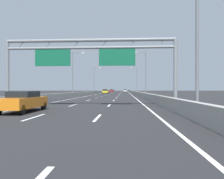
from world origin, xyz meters
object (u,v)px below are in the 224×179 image
streetlamp_left_mid (74,71)px  streetlamp_left_far (95,79)px  sign_gantry (88,55)px  streetlamp_right_near (193,27)px  white_car (125,91)px  yellow_car (105,91)px  streetlamp_right_far (136,78)px  orange_car (24,101)px  streetlamp_right_mid (145,71)px  red_car (112,91)px

streetlamp_left_mid → streetlamp_left_far: bearing=90.0°
sign_gantry → streetlamp_right_near: streetlamp_right_near is taller
sign_gantry → white_car: bearing=87.8°
streetlamp_right_near → yellow_car: size_ratio=2.10×
streetlamp_right_far → orange_car: (-11.22, -61.45, -4.63)m
streetlamp_left_far → white_car: size_ratio=2.09×
sign_gantry → streetlamp_left_far: streetlamp_left_far is taller
streetlamp_left_mid → orange_car: 30.65m
streetlamp_right_mid → red_car: (-10.87, 65.67, -4.65)m
streetlamp_right_mid → streetlamp_left_far: 34.76m
streetlamp_left_mid → streetlamp_right_mid: (14.93, 0.00, 0.00)m
streetlamp_right_near → streetlamp_left_far: (-14.93, 62.78, 0.00)m
streetlamp_left_far → yellow_car: 6.18m
streetlamp_right_mid → red_car: streetlamp_right_mid is taller
streetlamp_right_near → yellow_car: 63.00m
streetlamp_right_near → orange_car: (-11.22, 1.32, -4.63)m
streetlamp_right_far → red_car: 36.27m
streetlamp_left_far → red_car: (4.06, 34.29, -4.65)m
streetlamp_right_mid → streetlamp_right_far: 31.39m
streetlamp_left_far → streetlamp_right_far: (14.93, 0.00, 0.00)m
red_car → sign_gantry: bearing=-87.9°
yellow_car → streetlamp_left_far: bearing=167.3°
streetlamp_right_near → orange_car: size_ratio=2.06×
streetlamp_left_mid → red_car: 65.96m
sign_gantry → streetlamp_right_mid: size_ratio=1.72×
streetlamp_left_mid → orange_car: size_ratio=2.06×
streetlamp_left_mid → red_car: bearing=86.5°
red_car → orange_car: size_ratio=0.90×
streetlamp_right_far → yellow_car: size_ratio=2.10×
streetlamp_right_near → white_car: (-3.89, 104.31, -4.64)m
streetlamp_left_far → orange_car: bearing=-86.5°
streetlamp_left_mid → orange_car: streetlamp_left_mid is taller
streetlamp_right_near → streetlamp_right_mid: (0.00, 31.39, 0.00)m
streetlamp_right_near → streetlamp_right_mid: size_ratio=1.00×
orange_car → streetlamp_right_near: bearing=-6.7°
red_car → streetlamp_right_near: bearing=-83.6°
white_car → streetlamp_right_far: bearing=-84.7°
white_car → orange_car: white_car is taller
streetlamp_right_near → red_car: (-10.87, 97.06, -4.65)m
orange_car → streetlamp_right_mid: bearing=69.5°
streetlamp_left_mid → yellow_car: (4.02, 30.49, -4.60)m
streetlamp_left_mid → streetlamp_right_mid: size_ratio=1.00×
white_car → yellow_car: bearing=-99.4°
streetlamp_right_far → white_car: (-3.89, 41.53, -4.64)m
streetlamp_right_far → red_car: streetlamp_right_far is taller
white_car → orange_car: size_ratio=0.98×
streetlamp_right_near → streetlamp_right_far: same height
streetlamp_right_far → orange_car: size_ratio=2.06×
red_car → yellow_car: size_ratio=0.92×
sign_gantry → streetlamp_right_mid: (7.57, 24.68, 0.58)m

